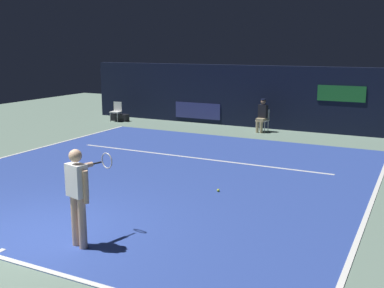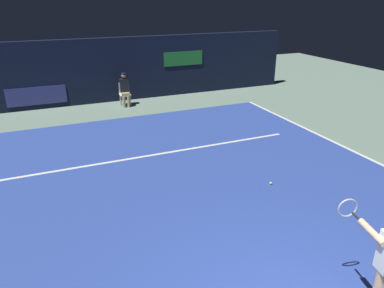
{
  "view_description": "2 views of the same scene",
  "coord_description": "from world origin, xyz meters",
  "px_view_note": "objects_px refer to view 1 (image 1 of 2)",
  "views": [
    {
      "loc": [
        6.15,
        -5.75,
        3.4
      ],
      "look_at": [
        0.67,
        5.05,
        0.81
      ],
      "focal_mm": 43.09,
      "sensor_mm": 36.0,
      "label": 1
    },
    {
      "loc": [
        -2.71,
        -2.44,
        4.17
      ],
      "look_at": [
        0.5,
        5.11,
        0.81
      ],
      "focal_mm": 34.08,
      "sensor_mm": 36.0,
      "label": 2
    }
  ],
  "objects_px": {
    "tennis_ball": "(218,190)",
    "tennis_player": "(79,192)",
    "equipment_bag": "(120,117)",
    "line_judge_on_chair": "(262,115)",
    "courtside_chair_near": "(116,110)"
  },
  "relations": [
    {
      "from": "line_judge_on_chair",
      "to": "tennis_ball",
      "type": "relative_size",
      "value": 19.41
    },
    {
      "from": "tennis_ball",
      "to": "equipment_bag",
      "type": "height_order",
      "value": "equipment_bag"
    },
    {
      "from": "equipment_bag",
      "to": "tennis_player",
      "type": "bearing_deg",
      "value": -57.11
    },
    {
      "from": "tennis_player",
      "to": "equipment_bag",
      "type": "distance_m",
      "value": 13.68
    },
    {
      "from": "tennis_ball",
      "to": "tennis_player",
      "type": "bearing_deg",
      "value": -103.27
    },
    {
      "from": "tennis_player",
      "to": "tennis_ball",
      "type": "relative_size",
      "value": 25.44
    },
    {
      "from": "equipment_bag",
      "to": "line_judge_on_chair",
      "type": "bearing_deg",
      "value": 2.64
    },
    {
      "from": "tennis_player",
      "to": "equipment_bag",
      "type": "xyz_separation_m",
      "value": [
        -7.4,
        11.47,
        -0.83
      ]
    },
    {
      "from": "tennis_player",
      "to": "courtside_chair_near",
      "type": "relative_size",
      "value": 1.97
    },
    {
      "from": "line_judge_on_chair",
      "to": "equipment_bag",
      "type": "height_order",
      "value": "line_judge_on_chair"
    },
    {
      "from": "tennis_player",
      "to": "line_judge_on_chair",
      "type": "height_order",
      "value": "tennis_player"
    },
    {
      "from": "courtside_chair_near",
      "to": "equipment_bag",
      "type": "xyz_separation_m",
      "value": [
        0.08,
        0.14,
        -0.34
      ]
    },
    {
      "from": "tennis_player",
      "to": "line_judge_on_chair",
      "type": "relative_size",
      "value": 1.31
    },
    {
      "from": "tennis_ball",
      "to": "line_judge_on_chair",
      "type": "bearing_deg",
      "value": 101.21
    },
    {
      "from": "line_judge_on_chair",
      "to": "courtside_chair_near",
      "type": "xyz_separation_m",
      "value": [
        -6.81,
        -0.44,
        -0.18
      ]
    }
  ]
}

